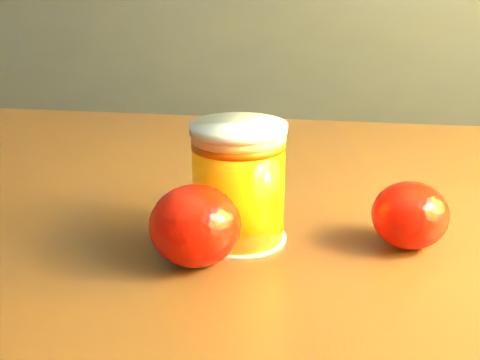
# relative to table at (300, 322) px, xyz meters

# --- Properties ---
(kitchen_counter) EXTENTS (3.15, 0.60, 0.90)m
(kitchen_counter) POSITION_rel_table_xyz_m (-0.85, 1.33, -0.23)
(kitchen_counter) COLOR #434347
(kitchen_counter) RESTS_ON ground
(table) EXTENTS (1.08, 0.78, 0.78)m
(table) POSITION_rel_table_xyz_m (0.00, 0.00, 0.00)
(table) COLOR brown
(table) RESTS_ON ground
(juice_glass) EXTENTS (0.08, 0.08, 0.10)m
(juice_glass) POSITION_rel_table_xyz_m (-0.05, -0.05, 0.15)
(juice_glass) COLOR orange
(juice_glass) RESTS_ON table
(orange_front) EXTENTS (0.08, 0.08, 0.06)m
(orange_front) POSITION_rel_table_xyz_m (-0.07, -0.10, 0.13)
(orange_front) COLOR red
(orange_front) RESTS_ON table
(orange_back) EXTENTS (0.08, 0.08, 0.05)m
(orange_back) POSITION_rel_table_xyz_m (0.09, -0.03, 0.13)
(orange_back) COLOR red
(orange_back) RESTS_ON table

